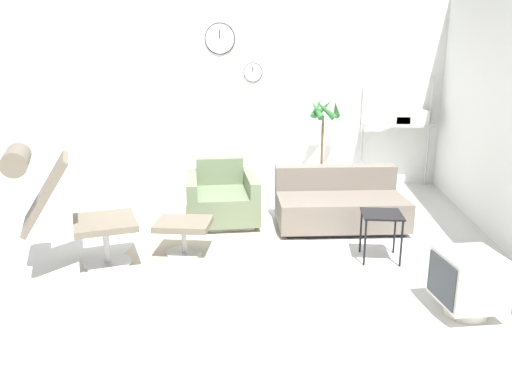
{
  "coord_description": "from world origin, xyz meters",
  "views": [
    {
      "loc": [
        0.78,
        -4.91,
        1.91
      ],
      "look_at": [
        0.36,
        0.02,
        0.55
      ],
      "focal_mm": 35.0,
      "sensor_mm": 36.0,
      "label": 1
    }
  ],
  "objects_px": {
    "ottoman": "(184,229)",
    "armchair_red": "(222,199)",
    "crt_television": "(468,282)",
    "side_table": "(382,219)",
    "shelf_unit": "(404,121)",
    "couch_low": "(339,206)",
    "potted_plant": "(322,149)",
    "lounge_chair": "(58,196)"
  },
  "relations": [
    {
      "from": "ottoman",
      "to": "armchair_red",
      "type": "relative_size",
      "value": 0.5
    },
    {
      "from": "ottoman",
      "to": "armchair_red",
      "type": "xyz_separation_m",
      "value": [
        0.22,
        1.06,
        -0.0
      ]
    },
    {
      "from": "shelf_unit",
      "to": "couch_low",
      "type": "bearing_deg",
      "value": -118.95
    },
    {
      "from": "lounge_chair",
      "to": "couch_low",
      "type": "relative_size",
      "value": 0.78
    },
    {
      "from": "potted_plant",
      "to": "shelf_unit",
      "type": "xyz_separation_m",
      "value": [
        1.18,
        0.2,
        0.4
      ]
    },
    {
      "from": "armchair_red",
      "to": "side_table",
      "type": "height_order",
      "value": "armchair_red"
    },
    {
      "from": "lounge_chair",
      "to": "crt_television",
      "type": "bearing_deg",
      "value": 56.11
    },
    {
      "from": "crt_television",
      "to": "potted_plant",
      "type": "relative_size",
      "value": 0.4
    },
    {
      "from": "couch_low",
      "to": "potted_plant",
      "type": "relative_size",
      "value": 1.15
    },
    {
      "from": "ottoman",
      "to": "crt_television",
      "type": "xyz_separation_m",
      "value": [
        2.4,
        -1.0,
        0.0
      ]
    },
    {
      "from": "couch_low",
      "to": "armchair_red",
      "type": "bearing_deg",
      "value": -10.44
    },
    {
      "from": "armchair_red",
      "to": "ottoman",
      "type": "bearing_deg",
      "value": 66.28
    },
    {
      "from": "couch_low",
      "to": "potted_plant",
      "type": "distance_m",
      "value": 1.73
    },
    {
      "from": "crt_television",
      "to": "potted_plant",
      "type": "xyz_separation_m",
      "value": [
        -0.94,
        3.69,
        0.32
      ]
    },
    {
      "from": "ottoman",
      "to": "couch_low",
      "type": "xyz_separation_m",
      "value": [
        1.59,
        1.0,
        -0.02
      ]
    },
    {
      "from": "lounge_chair",
      "to": "armchair_red",
      "type": "xyz_separation_m",
      "value": [
        1.22,
        1.53,
        -0.45
      ]
    },
    {
      "from": "ottoman",
      "to": "shelf_unit",
      "type": "distance_m",
      "value": 3.98
    },
    {
      "from": "lounge_chair",
      "to": "couch_low",
      "type": "distance_m",
      "value": 3.01
    },
    {
      "from": "armchair_red",
      "to": "couch_low",
      "type": "relative_size",
      "value": 0.7
    },
    {
      "from": "couch_low",
      "to": "crt_television",
      "type": "relative_size",
      "value": 2.86
    },
    {
      "from": "crt_television",
      "to": "potted_plant",
      "type": "distance_m",
      "value": 3.82
    },
    {
      "from": "armchair_red",
      "to": "potted_plant",
      "type": "distance_m",
      "value": 2.07
    },
    {
      "from": "armchair_red",
      "to": "potted_plant",
      "type": "height_order",
      "value": "potted_plant"
    },
    {
      "from": "lounge_chair",
      "to": "couch_low",
      "type": "bearing_deg",
      "value": 94.4
    },
    {
      "from": "ottoman",
      "to": "shelf_unit",
      "type": "relative_size",
      "value": 0.33
    },
    {
      "from": "lounge_chair",
      "to": "couch_low",
      "type": "xyz_separation_m",
      "value": [
        2.59,
        1.46,
        -0.47
      ]
    },
    {
      "from": "couch_low",
      "to": "shelf_unit",
      "type": "distance_m",
      "value": 2.29
    },
    {
      "from": "ottoman",
      "to": "couch_low",
      "type": "relative_size",
      "value": 0.35
    },
    {
      "from": "crt_television",
      "to": "shelf_unit",
      "type": "height_order",
      "value": "shelf_unit"
    },
    {
      "from": "lounge_chair",
      "to": "potted_plant",
      "type": "height_order",
      "value": "potted_plant"
    },
    {
      "from": "armchair_red",
      "to": "couch_low",
      "type": "xyz_separation_m",
      "value": [
        1.37,
        -0.06,
        -0.02
      ]
    },
    {
      "from": "crt_television",
      "to": "side_table",
      "type": "bearing_deg",
      "value": 13.58
    },
    {
      "from": "ottoman",
      "to": "shelf_unit",
      "type": "height_order",
      "value": "shelf_unit"
    },
    {
      "from": "side_table",
      "to": "lounge_chair",
      "type": "bearing_deg",
      "value": -170.24
    },
    {
      "from": "side_table",
      "to": "shelf_unit",
      "type": "distance_m",
      "value": 3.0
    },
    {
      "from": "side_table",
      "to": "potted_plant",
      "type": "distance_m",
      "value": 2.7
    },
    {
      "from": "lounge_chair",
      "to": "crt_television",
      "type": "relative_size",
      "value": 2.23
    },
    {
      "from": "armchair_red",
      "to": "couch_low",
      "type": "distance_m",
      "value": 1.38
    },
    {
      "from": "couch_low",
      "to": "shelf_unit",
      "type": "relative_size",
      "value": 0.94
    },
    {
      "from": "lounge_chair",
      "to": "shelf_unit",
      "type": "bearing_deg",
      "value": 107.64
    },
    {
      "from": "armchair_red",
      "to": "lounge_chair",
      "type": "bearing_deg",
      "value": 39.27
    },
    {
      "from": "ottoman",
      "to": "potted_plant",
      "type": "height_order",
      "value": "potted_plant"
    }
  ]
}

